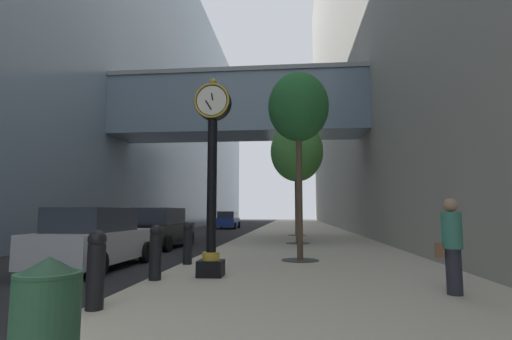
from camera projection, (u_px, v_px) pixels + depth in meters
name	position (u px, v px, depth m)	size (l,w,h in m)	color
ground_plane	(252.00, 233.00, 28.74)	(110.00, 110.00, 0.00)	black
sidewalk_right	(299.00, 230.00, 31.37)	(7.16, 80.00, 0.14)	#BCB29E
building_block_left	(127.00, 87.00, 34.12)	(23.61, 80.00, 25.47)	slate
building_block_right	(392.00, 1.00, 32.72)	(9.00, 80.00, 39.02)	gray
street_clock	(212.00, 165.00, 8.73)	(0.84, 0.55, 4.53)	black
bollard_nearest	(96.00, 268.00, 5.63)	(0.27, 0.27, 1.15)	black
bollard_second	(156.00, 251.00, 8.07)	(0.27, 0.27, 1.15)	black
bollard_third	(188.00, 242.00, 10.50)	(0.27, 0.27, 1.15)	black
street_tree_near	(298.00, 109.00, 11.75)	(1.85, 1.85, 5.70)	#333335
street_tree_mid_near	(297.00, 152.00, 17.86)	(2.44, 2.44, 5.64)	#333335
street_tree_mid_far	(296.00, 159.00, 24.07)	(2.31, 2.31, 6.08)	#333335
trash_bin	(46.00, 321.00, 3.08)	(0.53, 0.53, 1.05)	#234C33
pedestrian_walking	(452.00, 244.00, 6.66)	(0.50, 0.42, 1.65)	#23232D
car_blue_near	(228.00, 220.00, 36.82)	(2.05, 4.35, 1.64)	navy
car_silver_mid	(95.00, 239.00, 10.56)	(2.00, 4.24, 1.67)	#B7BABF
car_black_far	(161.00, 229.00, 16.70)	(1.99, 4.66, 1.74)	black
car_red_trailing	(139.00, 226.00, 20.49)	(2.05, 4.64, 1.74)	#AD191E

